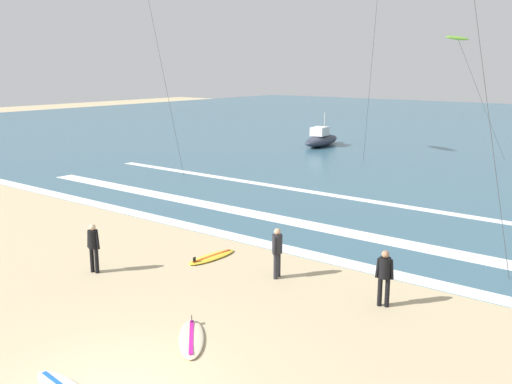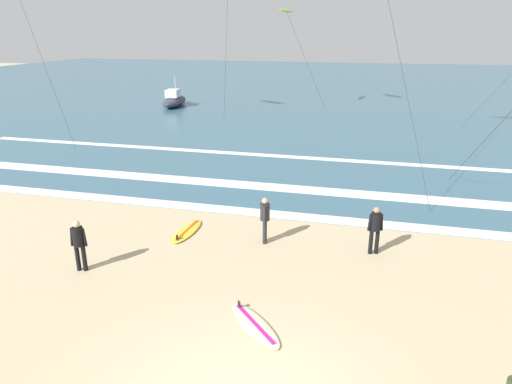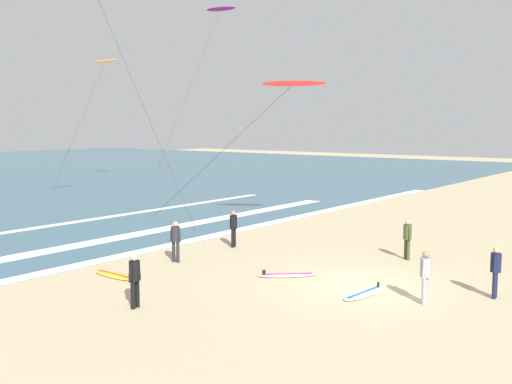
# 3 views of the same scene
# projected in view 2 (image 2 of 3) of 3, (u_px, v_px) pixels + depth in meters

# --- Properties ---
(ocean_surface) EXTENTS (140.00, 90.00, 0.01)m
(ocean_surface) POSITION_uv_depth(u_px,v_px,m) (359.00, 86.00, 58.39)
(ocean_surface) COLOR #386075
(ocean_surface) RESTS_ON ground
(wave_foam_shoreline) EXTENTS (57.36, 0.78, 0.01)m
(wave_foam_shoreline) POSITION_uv_depth(u_px,v_px,m) (313.00, 218.00, 17.60)
(wave_foam_shoreline) COLOR white
(wave_foam_shoreline) RESTS_ON ocean_surface
(wave_foam_mid_break) EXTENTS (39.09, 1.06, 0.01)m
(wave_foam_mid_break) POSITION_uv_depth(u_px,v_px,m) (284.00, 188.00, 20.92)
(wave_foam_mid_break) COLOR white
(wave_foam_mid_break) RESTS_ON ocean_surface
(wave_foam_outer_break) EXTENTS (40.00, 0.63, 0.01)m
(wave_foam_outer_break) POSITION_uv_depth(u_px,v_px,m) (298.00, 157.00, 25.97)
(wave_foam_outer_break) COLOR white
(wave_foam_outer_break) RESTS_ON ocean_surface
(surfer_right_near) EXTENTS (0.51, 0.32, 1.60)m
(surfer_right_near) POSITION_uv_depth(u_px,v_px,m) (375.00, 226.00, 14.53)
(surfer_right_near) COLOR black
(surfer_right_near) RESTS_ON ground
(surfer_mid_group) EXTENTS (0.32, 0.52, 1.60)m
(surfer_mid_group) POSITION_uv_depth(u_px,v_px,m) (265.00, 216.00, 15.31)
(surfer_mid_group) COLOR #232328
(surfer_mid_group) RESTS_ON ground
(surfer_background_far) EXTENTS (0.52, 0.32, 1.60)m
(surfer_background_far) POSITION_uv_depth(u_px,v_px,m) (79.00, 241.00, 13.49)
(surfer_background_far) COLOR black
(surfer_background_far) RESTS_ON ground
(surfboard_right_spare) EXTENTS (0.68, 2.12, 0.25)m
(surfboard_right_spare) POSITION_uv_depth(u_px,v_px,m) (187.00, 231.00, 16.38)
(surfboard_right_spare) COLOR yellow
(surfboard_right_spare) RESTS_ON ground
(surfboard_foreground_flat) EXTENTS (1.89, 1.93, 0.25)m
(surfboard_foreground_flat) POSITION_uv_depth(u_px,v_px,m) (255.00, 325.00, 11.18)
(surfboard_foreground_flat) COLOR beige
(surfboard_foreground_flat) RESTS_ON ground
(kite_lime_low_near) EXTENTS (4.19, 3.27, 8.56)m
(kite_lime_low_near) POSITION_uv_depth(u_px,v_px,m) (286.00, 11.00, 39.02)
(kite_lime_low_near) COLOR #70C628
(kite_lime_low_near) RESTS_ON ground
(offshore_boat) EXTENTS (2.45, 5.39, 2.70)m
(offshore_boat) POSITION_uv_depth(u_px,v_px,m) (174.00, 100.00, 43.14)
(offshore_boat) COLOR #2D3342
(offshore_boat) RESTS_ON ground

